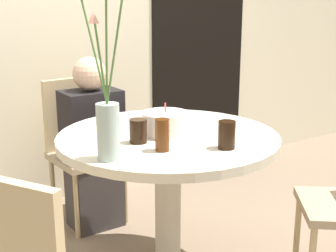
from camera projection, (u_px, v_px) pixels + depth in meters
wall_back at (60, 14)px, 3.14m from camera, size 8.00×0.05×2.60m
doorway_panel at (199, 47)px, 3.80m from camera, size 0.90×0.01×2.05m
dining_table at (168, 165)px, 2.25m from camera, size 1.05×1.05×0.78m
chair_near_front at (81, 142)px, 2.99m from camera, size 0.42×0.42×0.91m
birthday_cake at (165, 123)px, 2.20m from camera, size 0.22×0.22×0.15m
flower_vase at (106, 108)px, 1.81m from camera, size 0.15×0.30×0.71m
side_plate at (158, 118)px, 2.50m from camera, size 0.21×0.21×0.01m
drink_glass_0 at (227, 135)px, 1.99m from camera, size 0.07×0.07×0.12m
drink_glass_1 at (162, 135)px, 1.95m from camera, size 0.06×0.06×0.14m
drink_glass_2 at (138, 131)px, 2.07m from camera, size 0.08×0.08×0.11m
person_boy at (93, 150)px, 2.87m from camera, size 0.34×0.24×1.07m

